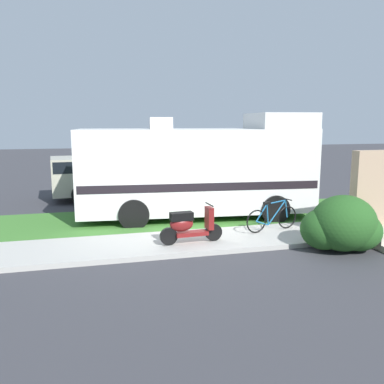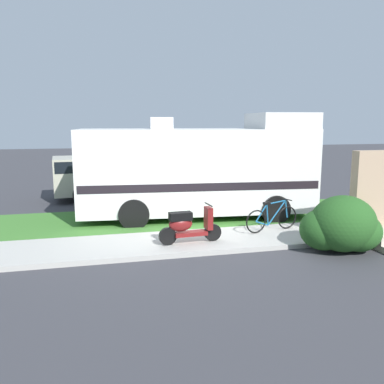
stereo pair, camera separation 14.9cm
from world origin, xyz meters
name	(u,v)px [view 1 (the left image)]	position (x,y,z in m)	size (l,w,h in m)	color
ground_plane	(172,233)	(0.00, 0.00, 0.00)	(80.00, 80.00, 0.00)	#38383D
sidewalk	(181,243)	(0.00, -1.20, 0.06)	(24.00, 2.00, 0.12)	#ADAAA3
grass_strip	(162,219)	(0.00, 1.50, 0.04)	(24.00, 3.40, 0.08)	#3D752D
motorhome_rv	(199,169)	(1.26, 1.62, 1.61)	(7.57, 3.14, 3.39)	silver
scooter	(189,225)	(0.15, -1.46, 0.58)	(1.62, 0.50, 0.97)	black
bicycle	(272,218)	(2.66, -0.89, 0.49)	(1.68, 0.57, 0.88)	black
pickup_truck_near	(108,176)	(-1.44, 5.89, 0.93)	(5.63, 2.48, 1.72)	#B7B29E
bush_by_porch	(342,226)	(3.63, -2.69, 0.64)	(1.91, 1.43, 1.35)	#23511E
bottle_green	(377,221)	(5.96, -1.05, 0.23)	(0.07, 0.07, 0.27)	brown
bottle_spare	(321,225)	(4.10, -1.04, 0.23)	(0.08, 0.08, 0.26)	navy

